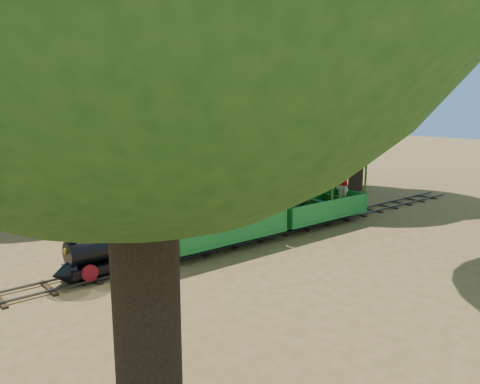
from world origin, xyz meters
TOP-DOWN VIEW (x-y plane):
  - ground at (0.00, 0.00)m, footprint 90.00×90.00m
  - track at (0.00, 0.00)m, footprint 22.00×1.00m
  - locomotive at (-4.53, 0.07)m, footprint 2.77×1.28m
  - carriage_front at (-1.17, 0.02)m, footprint 3.91×1.60m
  - carriage_rear at (2.83, 0.05)m, footprint 3.91×1.60m
  - oak_ne at (5.47, 7.59)m, footprint 7.86×6.92m
  - oak_e at (8.96, 3.11)m, footprint 9.68×8.52m
  - fence at (0.00, 8.00)m, footprint 18.10×0.10m
  - shrub_mid_w at (-0.80, 9.30)m, footprint 2.84×2.19m
  - shrub_mid_e at (1.08, 9.30)m, footprint 1.83×1.41m
  - shrub_east at (9.00, 9.30)m, footprint 2.34×1.80m

SIDE VIEW (x-z plane):
  - ground at x=0.00m, z-range 0.00..0.00m
  - track at x=0.00m, z-range 0.02..0.12m
  - fence at x=0.00m, z-range 0.08..1.08m
  - shrub_mid_e at x=1.08m, z-range 0.00..1.27m
  - shrub_east at x=9.00m, z-range 0.00..1.62m
  - carriage_front at x=-1.17m, z-range -0.17..1.86m
  - carriage_rear at x=2.83m, z-range -0.16..1.87m
  - shrub_mid_w at x=-0.80m, z-range 0.00..1.97m
  - locomotive at x=-4.53m, z-range 0.21..3.33m
  - oak_e at x=8.96m, z-range 1.97..12.86m
  - oak_ne at x=5.47m, z-range 2.45..13.03m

